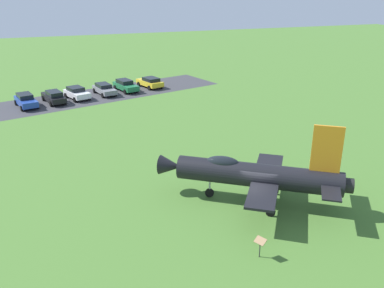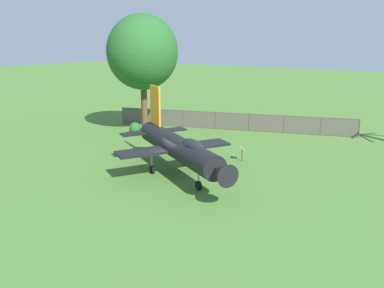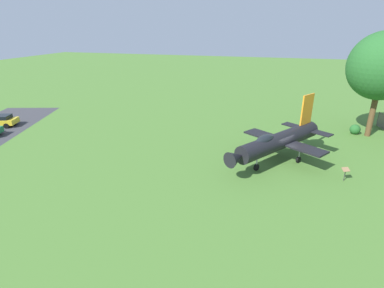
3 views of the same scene
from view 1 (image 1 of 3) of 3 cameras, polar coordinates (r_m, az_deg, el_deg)
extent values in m
plane|color=#47722D|center=(28.06, 8.85, -8.01)|extent=(200.00, 200.00, 0.00)
cube|color=#38383D|center=(54.95, -13.58, 6.42)|extent=(36.02, 17.70, 0.00)
cylinder|color=black|center=(27.14, 9.09, -4.32)|extent=(9.66, 7.27, 1.57)
cone|color=black|center=(28.22, -2.91, -3.02)|extent=(2.07, 2.00, 1.34)
cylinder|color=black|center=(27.28, 20.80, -5.40)|extent=(1.03, 1.12, 0.94)
ellipsoid|color=black|center=(27.14, 4.27, -2.54)|extent=(2.33, 1.98, 0.84)
cube|color=orange|center=(26.24, 18.15, -0.68)|extent=(1.57, 1.13, 2.96)
cube|color=black|center=(25.04, 9.65, -7.18)|extent=(3.27, 3.68, 0.16)
cube|color=black|center=(29.39, 10.63, -2.77)|extent=(3.27, 3.68, 0.16)
cube|color=black|center=(25.59, 18.69, -6.53)|extent=(1.92, 2.11, 0.10)
cube|color=black|center=(28.63, 18.40, -3.45)|extent=(1.92, 2.11, 0.10)
cylinder|color=#A5A8AD|center=(27.98, 2.47, -5.35)|extent=(0.12, 0.12, 1.55)
cylinder|color=black|center=(28.33, 2.44, -6.75)|extent=(0.60, 0.49, 0.60)
cylinder|color=#A5A8AD|center=(26.18, 10.93, -7.75)|extent=(0.12, 0.12, 1.55)
cylinder|color=black|center=(26.57, 10.81, -9.21)|extent=(0.60, 0.49, 0.60)
cylinder|color=#A5A8AD|center=(28.82, 11.42, -4.95)|extent=(0.12, 0.12, 1.55)
cylinder|color=black|center=(29.17, 11.31, -6.31)|extent=(0.60, 0.49, 0.60)
cylinder|color=#333333|center=(22.86, 9.34, -14.22)|extent=(0.06, 0.06, 0.90)
cube|color=olive|center=(22.54, 9.43, -13.05)|extent=(0.62, 0.71, 0.25)
cube|color=gold|center=(58.45, -5.84, 8.43)|extent=(3.17, 4.68, 0.64)
cube|color=black|center=(58.05, -5.68, 8.89)|extent=(2.24, 2.63, 0.46)
cylinder|color=black|center=(59.23, -7.37, 8.22)|extent=(0.41, 0.68, 0.64)
cylinder|color=black|center=(60.20, -5.75, 8.50)|extent=(0.41, 0.68, 0.64)
cylinder|color=black|center=(56.85, -5.92, 7.73)|extent=(0.41, 0.68, 0.64)
cylinder|color=black|center=(57.86, -4.26, 8.02)|extent=(0.41, 0.68, 0.64)
cube|color=#1E6B3D|center=(56.73, -9.12, 7.88)|extent=(2.94, 4.89, 0.66)
cube|color=black|center=(56.92, -9.33, 8.52)|extent=(2.07, 2.69, 0.51)
cylinder|color=black|center=(55.87, -7.59, 7.41)|extent=(0.38, 0.68, 0.64)
cylinder|color=black|center=(55.11, -9.23, 7.12)|extent=(0.38, 0.68, 0.64)
cylinder|color=black|center=(58.50, -8.99, 7.97)|extent=(0.38, 0.68, 0.64)
cylinder|color=black|center=(57.78, -10.57, 7.70)|extent=(0.38, 0.68, 0.64)
cube|color=slate|center=(55.46, -11.99, 7.34)|extent=(2.76, 4.81, 0.59)
cube|color=black|center=(55.67, -12.17, 7.93)|extent=(1.98, 2.63, 0.46)
cylinder|color=black|center=(54.48, -10.52, 6.88)|extent=(0.36, 0.67, 0.64)
cylinder|color=black|center=(53.87, -12.25, 6.58)|extent=(0.36, 0.67, 0.64)
cylinder|color=black|center=(57.18, -11.69, 7.48)|extent=(0.36, 0.67, 0.64)
cylinder|color=black|center=(56.60, -13.35, 7.20)|extent=(0.36, 0.67, 0.64)
cube|color=silver|center=(54.10, -15.60, 6.70)|extent=(3.17, 4.50, 0.66)
cube|color=black|center=(54.26, -15.80, 7.35)|extent=(2.23, 2.55, 0.48)
cylinder|color=black|center=(53.36, -14.03, 6.29)|extent=(0.42, 0.68, 0.64)
cylinder|color=black|center=(52.62, -15.90, 5.90)|extent=(0.42, 0.68, 0.64)
cylinder|color=black|center=(55.75, -15.25, 6.81)|extent=(0.42, 0.68, 0.64)
cylinder|color=black|center=(55.05, -17.05, 6.44)|extent=(0.42, 0.68, 0.64)
cube|color=black|center=(53.20, -18.58, 6.11)|extent=(2.89, 4.97, 0.62)
cube|color=black|center=(52.71, -18.53, 6.64)|extent=(2.03, 2.73, 0.56)
cylinder|color=black|center=(54.51, -19.88, 5.96)|extent=(0.38, 0.68, 0.64)
cylinder|color=black|center=(54.95, -18.18, 6.29)|extent=(0.38, 0.68, 0.64)
cylinder|color=black|center=(51.62, -18.93, 5.26)|extent=(0.38, 0.68, 0.64)
cylinder|color=black|center=(52.07, -17.14, 5.61)|extent=(0.38, 0.68, 0.64)
cube|color=#23429E|center=(52.38, -21.95, 5.47)|extent=(2.85, 4.81, 0.68)
cube|color=black|center=(52.57, -22.13, 6.18)|extent=(2.03, 2.64, 0.52)
cylinder|color=black|center=(51.23, -20.56, 4.94)|extent=(0.37, 0.67, 0.64)
cylinder|color=black|center=(50.89, -22.48, 4.56)|extent=(0.37, 0.67, 0.64)
cylinder|color=black|center=(54.04, -21.35, 5.64)|extent=(0.37, 0.67, 0.64)
cylinder|color=black|center=(53.72, -23.18, 5.29)|extent=(0.37, 0.67, 0.64)
camera|label=2|loc=(44.58, -22.79, 14.25)|focal=38.41mm
camera|label=3|loc=(26.75, -54.11, 8.94)|focal=28.09mm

